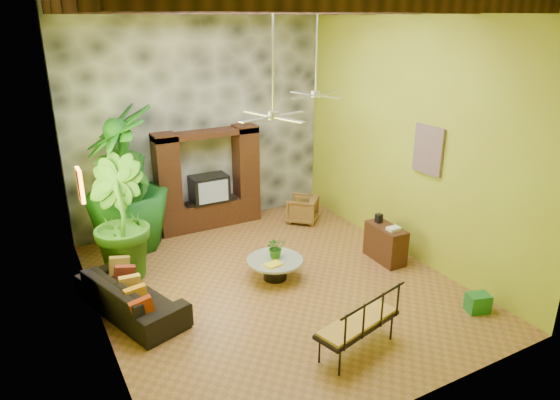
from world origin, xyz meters
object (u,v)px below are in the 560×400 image
entertainment_center (209,186)px  sofa (131,295)px  iron_bench (361,321)px  ceiling_fan_front (273,102)px  coffee_table (275,266)px  side_console (385,243)px  green_bin (478,303)px  wicker_armchair (302,209)px  ceiling_fan_back (316,84)px  tall_plant_c (125,179)px  tall_plant_a (127,196)px  tall_plant_b (118,219)px

entertainment_center → sofa: entertainment_center is taller
iron_bench → entertainment_center: bearing=77.3°
iron_bench → ceiling_fan_front: bearing=85.4°
coffee_table → side_console: bearing=-9.9°
green_bin → wicker_armchair: bearing=96.4°
ceiling_fan_back → sofa: size_ratio=0.85×
ceiling_fan_front → tall_plant_c: ceiling_fan_front is taller
side_console → wicker_armchair: bearing=101.3°
entertainment_center → tall_plant_a: size_ratio=1.03×
sofa → green_bin: bearing=-136.6°
wicker_armchair → tall_plant_c: tall_plant_c is taller
ceiling_fan_back → tall_plant_a: size_ratio=0.80×
ceiling_fan_front → iron_bench: (0.34, -2.00, -2.86)m
entertainment_center → iron_bench: (0.14, -5.54, -0.42)m
ceiling_fan_front → ceiling_fan_back: same height
iron_bench → wicker_armchair: bearing=54.1°
sofa → tall_plant_a: tall_plant_a is taller
tall_plant_a → tall_plant_b: bearing=-111.0°
ceiling_fan_front → sofa: 3.91m
ceiling_fan_back → tall_plant_c: size_ratio=0.62×
tall_plant_c → coffee_table: size_ratio=2.89×
entertainment_center → tall_plant_c: (-1.90, -0.28, 0.54)m
entertainment_center → green_bin: entertainment_center is taller
entertainment_center → side_console: entertainment_center is taller
tall_plant_b → coffee_table: tall_plant_b is taller
sofa → wicker_armchair: 4.94m
iron_bench → green_bin: (2.41, -0.05, -0.39)m
tall_plant_a → side_console: tall_plant_a is taller
tall_plant_a → tall_plant_b: 1.17m
coffee_table → side_console: side_console is taller
ceiling_fan_back → coffee_table: 3.63m
tall_plant_b → side_console: bearing=-22.0°
ceiling_fan_front → sofa: size_ratio=0.85×
entertainment_center → iron_bench: size_ratio=1.62×
tall_plant_a → iron_bench: 5.60m
entertainment_center → tall_plant_b: same height
tall_plant_b → coffee_table: (2.45, -1.52, -0.89)m
side_console → ceiling_fan_back: bearing=121.9°
wicker_armchair → green_bin: 4.78m
tall_plant_b → tall_plant_c: bearing=69.9°
tall_plant_b → iron_bench: bearing=-58.9°
entertainment_center → side_console: size_ratio=2.63×
tall_plant_a → tall_plant_c: (0.01, 0.09, 0.34)m
coffee_table → entertainment_center: bearing=92.3°
iron_bench → side_console: 3.15m
sofa → tall_plant_b: tall_plant_b is taller
tall_plant_a → tall_plant_c: 0.35m
coffee_table → green_bin: 3.57m
ceiling_fan_back → sofa: (-4.10, -0.90, -3.08)m
wicker_armchair → iron_bench: iron_bench is taller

